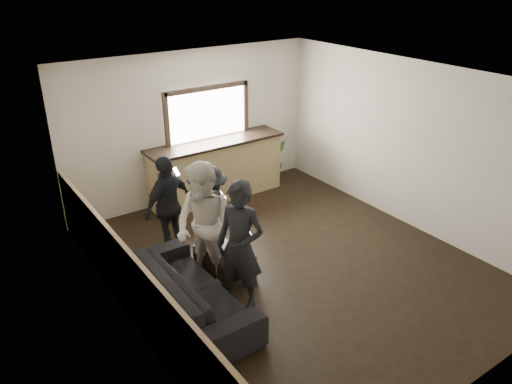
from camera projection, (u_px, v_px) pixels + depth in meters
ground at (290, 263)px, 7.60m from camera, size 5.00×6.00×0.01m
room_shell at (249, 187)px, 6.61m from camera, size 5.01×6.01×2.80m
bar_counter at (216, 166)px, 9.50m from camera, size 2.70×0.68×2.13m
sofa at (191, 290)px, 6.44m from camera, size 0.88×2.23×0.65m
coffee_table at (224, 262)px, 7.29m from camera, size 0.60×0.93×0.39m
cup_a at (214, 245)px, 7.26m from camera, size 0.15×0.15×0.09m
cup_b at (237, 246)px, 7.24m from camera, size 0.14×0.14×0.09m
potted_plant at (274, 161)px, 10.24m from camera, size 0.56×0.48×0.93m
person_a at (240, 246)px, 6.35m from camera, size 0.69×0.77×1.78m
person_b at (204, 228)px, 6.73m from camera, size 0.92×1.05×1.84m
person_c at (209, 216)px, 7.33m from camera, size 0.92×1.16×1.57m
person_d at (168, 205)px, 7.63m from camera, size 1.01×0.69×1.60m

